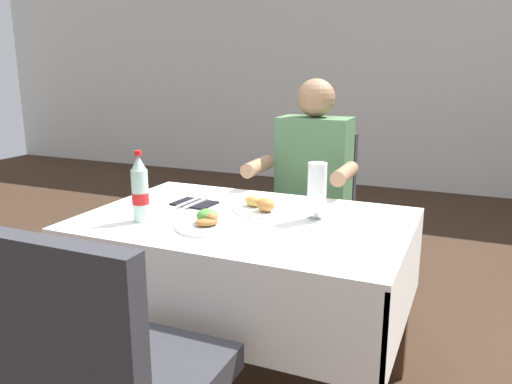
% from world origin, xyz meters
% --- Properties ---
extents(back_wall, '(11.00, 0.12, 2.79)m').
position_xyz_m(back_wall, '(0.00, 4.15, 1.40)').
color(back_wall, silver).
rests_on(back_wall, ground).
extents(main_dining_table, '(1.24, 0.83, 0.75)m').
position_xyz_m(main_dining_table, '(-0.06, 0.16, 0.58)').
color(main_dining_table, white).
rests_on(main_dining_table, ground).
extents(chair_far_diner_seat, '(0.44, 0.50, 0.97)m').
position_xyz_m(chair_far_diner_seat, '(-0.06, 0.97, 0.55)').
color(chair_far_diner_seat, '#2D2D33').
rests_on(chair_far_diner_seat, ground).
extents(chair_near_camera_side, '(0.44, 0.50, 0.97)m').
position_xyz_m(chair_near_camera_side, '(-0.06, -0.65, 0.55)').
color(chair_near_camera_side, '#2D2D33').
rests_on(chair_near_camera_side, ground).
extents(seated_diner_far, '(0.50, 0.46, 1.26)m').
position_xyz_m(seated_diner_far, '(-0.02, 0.86, 0.71)').
color(seated_diner_far, '#282D42').
rests_on(seated_diner_far, ground).
extents(plate_near_camera, '(0.25, 0.25, 0.07)m').
position_xyz_m(plate_near_camera, '(-0.14, -0.00, 0.77)').
color(plate_near_camera, white).
rests_on(plate_near_camera, main_dining_table).
extents(plate_far_diner, '(0.25, 0.25, 0.07)m').
position_xyz_m(plate_far_diner, '(-0.04, 0.28, 0.77)').
color(plate_far_diner, white).
rests_on(plate_far_diner, main_dining_table).
extents(beer_glass_left, '(0.07, 0.07, 0.22)m').
position_xyz_m(beer_glass_left, '(0.19, 0.25, 0.87)').
color(beer_glass_left, white).
rests_on(beer_glass_left, main_dining_table).
extents(cola_bottle_primary, '(0.06, 0.06, 0.27)m').
position_xyz_m(cola_bottle_primary, '(-0.41, -0.03, 0.87)').
color(cola_bottle_primary, silver).
rests_on(cola_bottle_primary, main_dining_table).
extents(napkin_cutlery_set, '(0.18, 0.19, 0.01)m').
position_xyz_m(napkin_cutlery_set, '(-0.34, 0.26, 0.76)').
color(napkin_cutlery_set, black).
rests_on(napkin_cutlery_set, main_dining_table).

